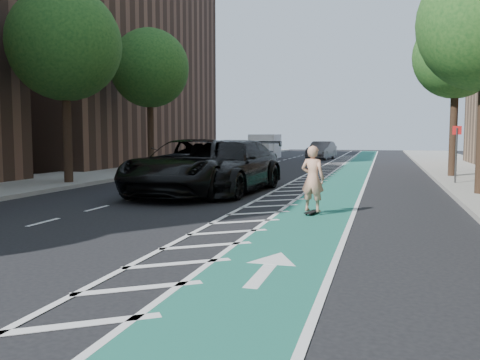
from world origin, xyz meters
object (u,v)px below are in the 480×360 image
(skateboarder, at_px, (313,179))
(barrel_a, at_px, (188,181))
(suv_far, at_px, (228,166))
(suv_near, at_px, (192,166))

(skateboarder, relative_size, barrel_a, 2.16)
(barrel_a, bearing_deg, skateboarder, -39.44)
(skateboarder, xyz_separation_m, suv_far, (-3.76, 4.52, -0.01))
(suv_near, bearing_deg, suv_far, 37.87)
(skateboarder, xyz_separation_m, barrel_a, (-5.29, 4.35, -0.59))
(suv_far, bearing_deg, barrel_a, -168.76)
(suv_near, xyz_separation_m, suv_far, (1.09, 0.86, -0.02))
(suv_far, bearing_deg, skateboarder, -45.41)
(skateboarder, height_order, suv_far, suv_far)
(suv_far, distance_m, barrel_a, 1.65)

